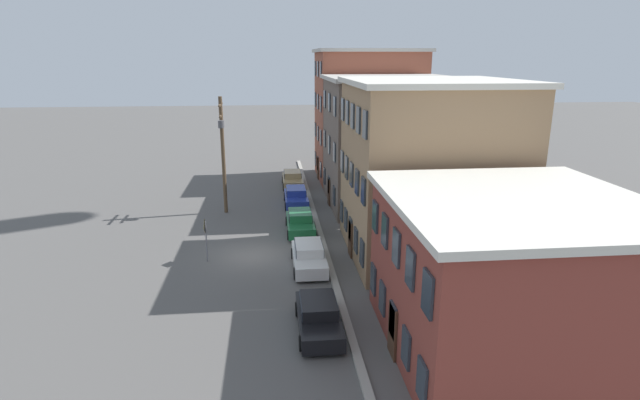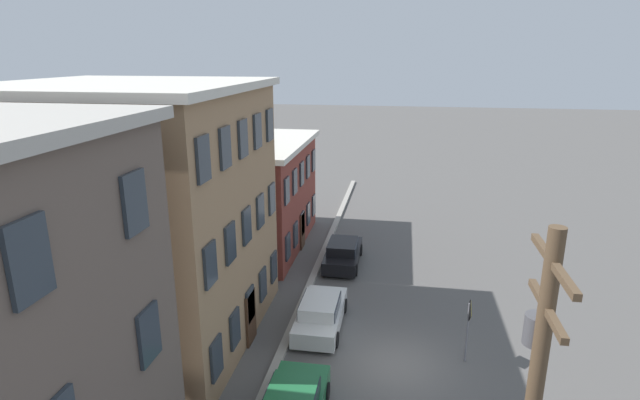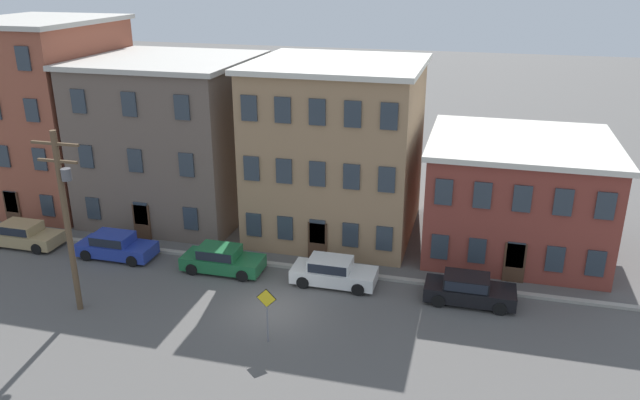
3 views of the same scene
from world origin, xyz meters
TOP-DOWN VIEW (x-y plane):
  - ground_plane at (0.00, 0.00)m, footprint 200.00×200.00m
  - kerb_strip at (0.00, 4.50)m, footprint 56.00×0.36m
  - apartment_far at (0.64, 10.53)m, footprint 9.95×9.58m
  - apartment_annex at (11.29, 10.64)m, footprint 10.22×9.81m
  - car_white at (2.17, 3.30)m, footprint 4.40×1.92m
  - car_black at (9.09, 3.17)m, footprint 4.40×1.92m
  - caution_sign at (0.66, -2.64)m, footprint 0.92×0.08m

SIDE VIEW (x-z plane):
  - ground_plane at x=0.00m, z-range 0.00..0.00m
  - kerb_strip at x=0.00m, z-range 0.00..0.16m
  - car_white at x=2.17m, z-range 0.03..1.46m
  - car_black at x=9.09m, z-range 0.03..1.46m
  - caution_sign at x=0.66m, z-range 0.44..3.09m
  - apartment_annex at x=11.29m, z-range 0.01..6.55m
  - apartment_far at x=0.64m, z-range 0.01..10.49m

